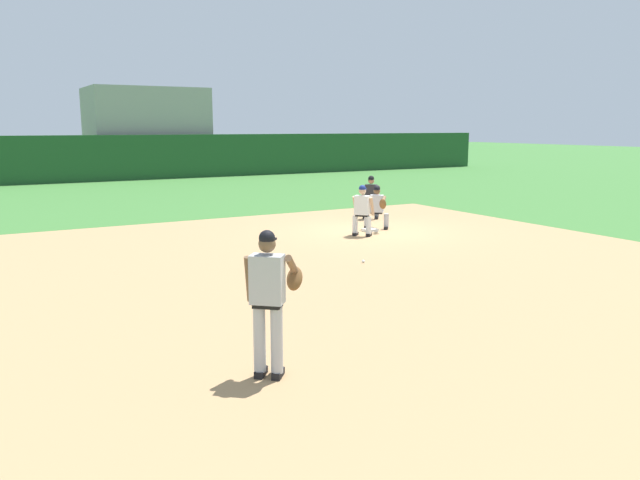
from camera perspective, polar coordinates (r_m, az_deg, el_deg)
ground_plane at (r=18.58m, az=4.60°, el=0.78°), size 160.00×160.00×0.00m
infield_dirt_patch at (r=13.16m, az=1.86°, el=-3.17°), size 18.00×18.00×0.01m
first_base_bag at (r=18.57m, az=4.60°, el=0.91°), size 0.38×0.38×0.09m
baseball at (r=14.30m, az=3.98°, el=-1.96°), size 0.07×0.07×0.07m
pitcher at (r=7.65m, az=-4.63°, el=-5.00°), size 0.85×0.54×1.86m
first_baseman at (r=18.89m, az=5.24°, el=3.17°), size 0.70×1.09×1.34m
baserunner at (r=17.68m, az=3.88°, el=2.89°), size 0.66×0.68×1.46m
umpire at (r=21.05m, az=4.68°, el=4.07°), size 0.68×0.66×1.46m
outfield_wall at (r=38.59m, az=-14.22°, el=7.39°), size 48.00×0.50×2.60m
stadium_seating_block at (r=41.76m, az=-15.55°, el=9.52°), size 7.05×5.05×5.45m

